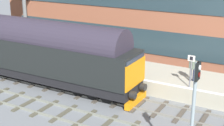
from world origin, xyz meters
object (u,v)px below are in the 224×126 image
Objects in this scene: waiting_passenger at (193,67)px; signal_post_mid at (194,111)px; platform_number_sign at (191,66)px; diesel_locomotive at (25,48)px.

signal_post_mid is at bearing 83.28° from waiting_passenger.
platform_number_sign is 1.24m from waiting_passenger.
diesel_locomotive is 3.52× the size of signal_post_mid.
diesel_locomotive is 11.92m from waiting_passenger.
diesel_locomotive reaches higher than platform_number_sign.
platform_number_sign is (1.96, -11.69, -0.10)m from diesel_locomotive.
signal_post_mid reaches higher than platform_number_sign.
signal_post_mid reaches higher than diesel_locomotive.
diesel_locomotive is 8.75× the size of platform_number_sign.
waiting_passenger is (8.77, 2.53, -1.17)m from signal_post_mid.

